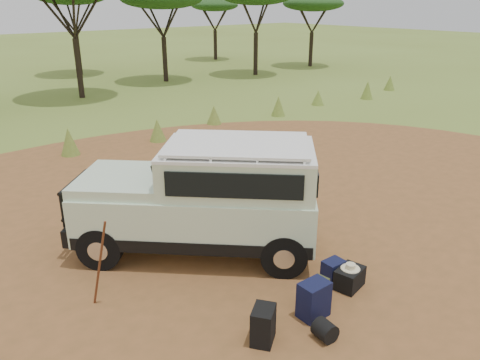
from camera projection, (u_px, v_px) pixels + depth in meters
ground at (245, 267)px, 8.83m from camera, size 140.00×140.00×0.00m
dirt_clearing at (245, 267)px, 8.82m from camera, size 23.00×23.00×0.01m
grass_fringe at (74, 143)px, 14.99m from camera, size 36.60×1.60×0.90m
safari_vehicle at (205, 200)px, 9.02m from camera, size 4.59×4.53×2.27m
walking_staff at (100, 264)px, 7.47m from camera, size 0.28×0.33×1.55m
backpack_black at (263, 325)px, 6.81m from camera, size 0.52×0.49×0.57m
backpack_navy at (314, 300)px, 7.35m from camera, size 0.47×0.34×0.61m
backpack_olive at (317, 292)px, 7.65m from camera, size 0.37×0.28×0.48m
duffel_navy at (333, 271)px, 8.31m from camera, size 0.38×0.29×0.42m
hard_case at (349, 278)px, 8.14m from camera, size 0.59×0.47×0.37m
stuff_sack at (325, 330)px, 6.91m from camera, size 0.33×0.33×0.30m
safari_hat at (351, 267)px, 8.06m from camera, size 0.33×0.33×0.10m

